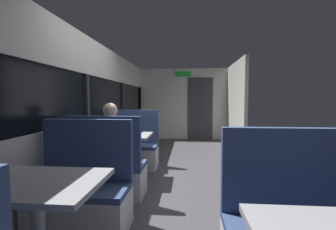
{
  "coord_description": "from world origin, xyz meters",
  "views": [
    {
      "loc": [
        0.16,
        -3.64,
        1.31
      ],
      "look_at": [
        -0.44,
        3.5,
        0.83
      ],
      "focal_mm": 25.53,
      "sensor_mm": 36.0,
      "label": 1
    }
  ],
  "objects_px": {
    "bench_mid_window_facing_entry": "(133,150)",
    "bench_mid_window_facing_end": "(108,173)",
    "dining_table_mid_window": "(123,141)",
    "seated_passenger": "(110,156)",
    "bench_near_window_facing_entry": "(82,197)",
    "dining_table_near_window": "(37,195)"
  },
  "relations": [
    {
      "from": "dining_table_mid_window",
      "to": "bench_mid_window_facing_end",
      "type": "distance_m",
      "value": 0.77
    },
    {
      "from": "bench_mid_window_facing_entry",
      "to": "bench_mid_window_facing_end",
      "type": "bearing_deg",
      "value": -90.0
    },
    {
      "from": "bench_mid_window_facing_end",
      "to": "bench_mid_window_facing_entry",
      "type": "distance_m",
      "value": 1.4
    },
    {
      "from": "dining_table_near_window",
      "to": "dining_table_mid_window",
      "type": "xyz_separation_m",
      "value": [
        0.0,
        2.2,
        0.0
      ]
    },
    {
      "from": "seated_passenger",
      "to": "bench_near_window_facing_entry",
      "type": "bearing_deg",
      "value": -90.0
    },
    {
      "from": "bench_mid_window_facing_entry",
      "to": "seated_passenger",
      "type": "height_order",
      "value": "seated_passenger"
    },
    {
      "from": "bench_near_window_facing_entry",
      "to": "dining_table_mid_window",
      "type": "xyz_separation_m",
      "value": [
        0.0,
        1.5,
        0.31
      ]
    },
    {
      "from": "dining_table_near_window",
      "to": "bench_mid_window_facing_end",
      "type": "height_order",
      "value": "bench_mid_window_facing_end"
    },
    {
      "from": "dining_table_near_window",
      "to": "bench_near_window_facing_entry",
      "type": "bearing_deg",
      "value": 90.0
    },
    {
      "from": "bench_near_window_facing_entry",
      "to": "dining_table_mid_window",
      "type": "height_order",
      "value": "bench_near_window_facing_entry"
    },
    {
      "from": "dining_table_mid_window",
      "to": "seated_passenger",
      "type": "height_order",
      "value": "seated_passenger"
    },
    {
      "from": "bench_mid_window_facing_end",
      "to": "dining_table_near_window",
      "type": "bearing_deg",
      "value": -90.0
    },
    {
      "from": "bench_mid_window_facing_end",
      "to": "seated_passenger",
      "type": "bearing_deg",
      "value": 90.0
    },
    {
      "from": "bench_near_window_facing_entry",
      "to": "seated_passenger",
      "type": "height_order",
      "value": "seated_passenger"
    },
    {
      "from": "bench_mid_window_facing_entry",
      "to": "seated_passenger",
      "type": "bearing_deg",
      "value": -90.0
    },
    {
      "from": "dining_table_near_window",
      "to": "bench_near_window_facing_entry",
      "type": "xyz_separation_m",
      "value": [
        0.0,
        0.7,
        -0.31
      ]
    },
    {
      "from": "dining_table_near_window",
      "to": "bench_mid_window_facing_end",
      "type": "bearing_deg",
      "value": 90.0
    },
    {
      "from": "bench_mid_window_facing_end",
      "to": "seated_passenger",
      "type": "relative_size",
      "value": 0.87
    },
    {
      "from": "dining_table_mid_window",
      "to": "bench_mid_window_facing_entry",
      "type": "distance_m",
      "value": 0.77
    },
    {
      "from": "dining_table_near_window",
      "to": "bench_mid_window_facing_entry",
      "type": "bearing_deg",
      "value": 90.0
    },
    {
      "from": "dining_table_near_window",
      "to": "seated_passenger",
      "type": "distance_m",
      "value": 1.57
    },
    {
      "from": "dining_table_near_window",
      "to": "dining_table_mid_window",
      "type": "relative_size",
      "value": 1.0
    }
  ]
}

